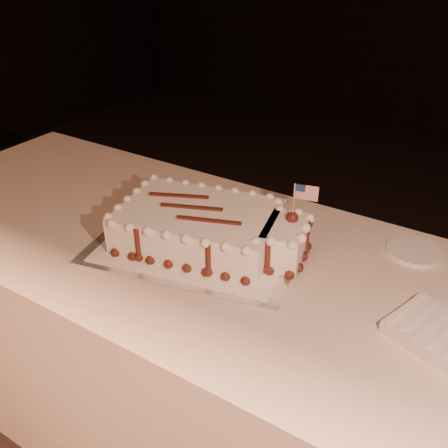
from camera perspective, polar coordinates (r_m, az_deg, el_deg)
The scene contains 6 objects.
banquet_table at distance 1.54m, azimuth 2.62°, elevation -16.07°, with size 2.40×0.80×0.75m, color beige.
cake_board at distance 1.37m, azimuth -2.83°, elevation -2.15°, with size 0.55×0.41×0.01m, color silver.
doily at distance 1.37m, azimuth -2.83°, elevation -1.97°, with size 0.49×0.37×0.00m, color white.
sheet_cake at distance 1.33m, azimuth -1.73°, elevation -0.38°, with size 0.54×0.37×0.21m.
napkin_stack at distance 1.16m, azimuth 23.99°, elevation -11.74°, with size 0.26×0.22×0.04m.
side_plate at distance 1.43m, azimuth 20.96°, elevation -2.90°, with size 0.15×0.15×0.01m, color silver.
Camera 1 is at (0.51, -0.33, 1.50)m, focal length 40.00 mm.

